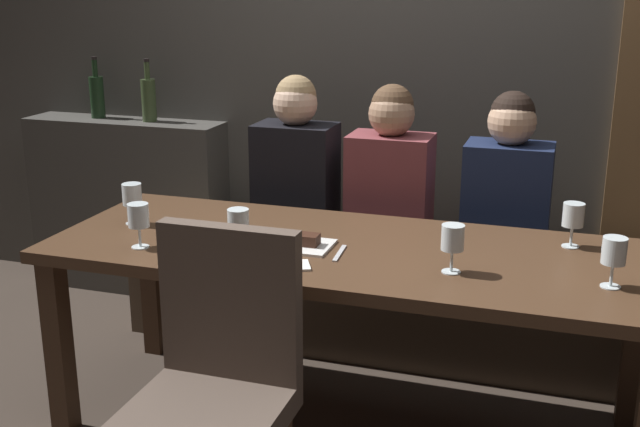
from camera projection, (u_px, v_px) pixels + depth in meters
name	position (u px, v px, depth m)	size (l,w,h in m)	color
ground	(347.00, 426.00, 3.08)	(9.00, 9.00, 0.00)	#382D26
back_wall_tiled	(421.00, 16.00, 3.76)	(6.00, 0.12, 3.00)	#4C4944
back_counter	(130.00, 205.00, 4.35)	(1.10, 0.28, 0.95)	#413E3A
dining_table	(349.00, 269.00, 2.89)	(2.20, 0.84, 0.74)	#412B1C
banquette_bench	(390.00, 304.00, 3.65)	(2.50, 0.44, 0.45)	#4A3C2E
chair_near_side	(217.00, 373.00, 2.32)	(0.44, 0.44, 0.98)	#4C3321
diner_redhead	(296.00, 170.00, 3.61)	(0.36, 0.24, 0.82)	black
diner_bearded	(390.00, 179.00, 3.48)	(0.36, 0.24, 0.79)	brown
diner_far_end	(507.00, 189.00, 3.33)	(0.36, 0.24, 0.78)	#192342
wine_bottle_dark_red	(97.00, 95.00, 4.25)	(0.08, 0.08, 0.33)	black
wine_bottle_pale_label	(149.00, 99.00, 4.14)	(0.08, 0.08, 0.33)	#384728
wine_glass_far_right	(614.00, 253.00, 2.46)	(0.08, 0.08, 0.16)	silver
wine_glass_center_front	(573.00, 216.00, 2.83)	(0.08, 0.08, 0.16)	silver
wine_glass_near_right	(453.00, 239.00, 2.58)	(0.08, 0.08, 0.16)	silver
wine_glass_end_right	(138.00, 217.00, 2.82)	(0.08, 0.08, 0.16)	silver
wine_glass_far_left	(133.00, 196.00, 3.10)	(0.08, 0.08, 0.16)	silver
wine_glass_end_left	(238.00, 222.00, 2.76)	(0.08, 0.08, 0.16)	silver
espresso_cup	(192.00, 237.00, 2.88)	(0.12, 0.12, 0.06)	white
dessert_plate	(306.00, 244.00, 2.85)	(0.19, 0.19, 0.05)	white
fork_on_table	(340.00, 253.00, 2.79)	(0.02, 0.17, 0.01)	silver
folded_napkin	(293.00, 266.00, 2.66)	(0.11, 0.10, 0.01)	silver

